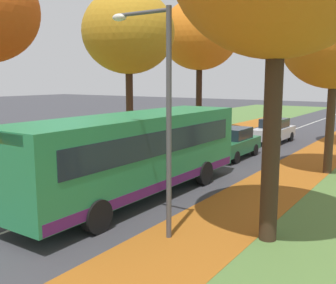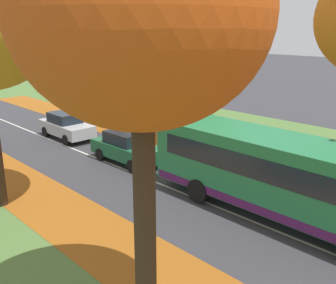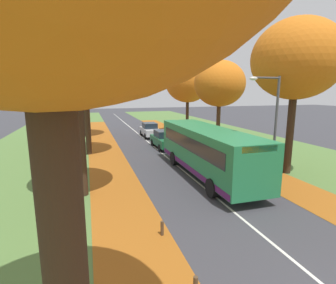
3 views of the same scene
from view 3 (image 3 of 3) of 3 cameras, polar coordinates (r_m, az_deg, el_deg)
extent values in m
cube|color=#517538|center=(23.20, -24.83, -2.99)|extent=(12.00, 90.00, 0.01)
cube|color=#9E5619|center=(17.22, -12.04, -6.81)|extent=(2.80, 60.00, 0.00)
cube|color=#517538|center=(27.48, 16.62, -0.37)|extent=(12.00, 90.00, 0.01)
cube|color=#9E5619|center=(20.13, 15.10, -4.35)|extent=(2.80, 60.00, 0.00)
cube|color=silver|center=(23.71, -2.26, -1.68)|extent=(0.12, 80.00, 0.01)
cylinder|color=#382619|center=(13.57, -18.50, -0.58)|extent=(0.47, 0.47, 5.23)
ellipsoid|color=#C64C14|center=(13.45, -19.69, 18.17)|extent=(4.80, 4.80, 4.32)
cylinder|color=#382619|center=(22.62, -17.07, 3.58)|extent=(0.44, 0.44, 4.94)
ellipsoid|color=#B27F1E|center=(22.52, -17.75, 15.14)|extent=(5.56, 5.56, 5.01)
cylinder|color=black|center=(31.85, -17.81, 5.98)|extent=(0.49, 0.49, 5.41)
ellipsoid|color=orange|center=(31.85, -18.36, 15.03)|extent=(6.22, 6.22, 5.60)
cylinder|color=#382619|center=(18.23, 24.99, 1.57)|extent=(0.46, 0.46, 5.09)
ellipsoid|color=orange|center=(18.13, 26.19, 15.87)|extent=(5.32, 5.32, 4.79)
cylinder|color=#422D1E|center=(25.27, 10.85, 3.68)|extent=(0.37, 0.37, 4.14)
ellipsoid|color=orange|center=(25.08, 11.18, 12.38)|extent=(4.68, 4.68, 4.21)
cylinder|color=#382619|center=(33.35, 4.22, 5.66)|extent=(0.38, 0.38, 4.24)
ellipsoid|color=orange|center=(33.22, 4.32, 12.88)|extent=(5.53, 5.53, 4.98)
cylinder|color=#4C3823|center=(10.07, -1.28, -18.28)|extent=(0.12, 0.12, 0.55)
cylinder|color=#47474C|center=(15.68, 22.30, 2.10)|extent=(0.14, 0.14, 6.00)
cylinder|color=#47474C|center=(15.05, 20.70, 12.96)|extent=(1.60, 0.10, 0.10)
ellipsoid|color=silver|center=(14.58, 18.13, 13.01)|extent=(0.44, 0.28, 0.20)
cube|color=#237A47|center=(16.30, 8.41, -1.42)|extent=(2.54, 10.41, 2.50)
cube|color=#19232D|center=(11.92, 19.04, -4.81)|extent=(2.30, 0.11, 1.30)
cube|color=#19232D|center=(16.22, 8.45, -0.04)|extent=(2.58, 9.16, 0.80)
cube|color=#4C1951|center=(16.56, 8.30, -5.04)|extent=(2.56, 10.20, 0.32)
cube|color=yellow|center=(11.73, 19.31, -1.45)|extent=(1.75, 0.09, 0.28)
cylinder|color=black|center=(14.54, 18.05, -8.52)|extent=(0.30, 0.96, 0.96)
cylinder|color=black|center=(13.37, 9.53, -9.85)|extent=(0.30, 0.96, 0.96)
cylinder|color=black|center=(19.60, 7.90, -3.05)|extent=(0.30, 0.96, 0.96)
cylinder|color=black|center=(18.75, 1.27, -3.60)|extent=(0.30, 0.96, 0.96)
cube|color=#1E6038|center=(24.32, -0.82, 0.25)|extent=(1.75, 4.22, 0.70)
cube|color=#19232D|center=(24.35, -0.93, 1.82)|extent=(1.47, 2.03, 0.60)
cylinder|color=black|center=(23.42, 1.95, -1.05)|extent=(0.23, 0.64, 0.64)
cylinder|color=black|center=(22.95, -1.73, -1.30)|extent=(0.23, 0.64, 0.64)
cylinder|color=black|center=(25.83, 0.00, 0.10)|extent=(0.23, 0.64, 0.64)
cylinder|color=black|center=(25.41, -3.36, -0.10)|extent=(0.23, 0.64, 0.64)
cube|color=#B7BABF|center=(30.32, -3.93, 2.37)|extent=(1.75, 4.22, 0.70)
cube|color=#19232D|center=(30.37, -4.01, 3.63)|extent=(1.47, 2.03, 0.60)
cylinder|color=black|center=(29.30, -1.88, 1.40)|extent=(0.23, 0.64, 0.64)
cylinder|color=black|center=(28.96, -4.87, 1.25)|extent=(0.23, 0.64, 0.64)
cylinder|color=black|center=(31.80, -3.06, 2.15)|extent=(0.23, 0.64, 0.64)
cylinder|color=black|center=(31.48, -5.83, 2.02)|extent=(0.23, 0.64, 0.64)
camera|label=1|loc=(15.93, 59.60, 1.96)|focal=42.00mm
camera|label=2|loc=(9.40, -53.30, 16.29)|focal=42.00mm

